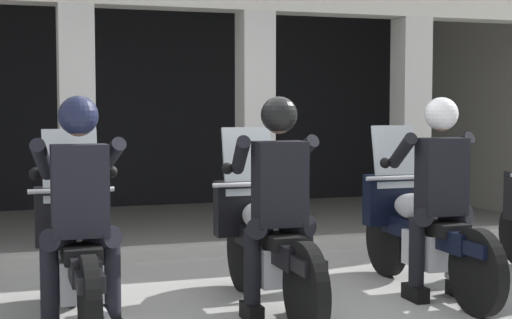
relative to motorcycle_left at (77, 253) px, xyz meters
The scene contains 9 objects.
ground_plane 3.40m from the motorcycle_left, 65.76° to the left, with size 80.00×80.00×0.00m, color #999993.
station_building 5.09m from the motorcycle_left, 75.88° to the left, with size 10.61×4.30×3.12m.
kerb_strip 2.45m from the motorcycle_left, 60.56° to the left, with size 10.11×0.24×0.12m, color #B7B5AD.
motorcycle_left is the anchor object (origin of this frame).
police_officer_left 0.52m from the motorcycle_left, 90.26° to the right, with size 0.63×0.61×1.58m.
motorcycle_center 1.38m from the motorcycle_left, ahead, with size 0.62×2.04×1.35m.
police_officer_center 1.47m from the motorcycle_left, 10.92° to the right, with size 0.63×0.61×1.58m.
motorcycle_right 2.77m from the motorcycle_left, ahead, with size 0.62×2.04×1.35m.
police_officer_right 2.80m from the motorcycle_left, ahead, with size 0.63×0.61×1.58m.
Camera 1 is at (-1.83, -5.47, 1.52)m, focal length 54.25 mm.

